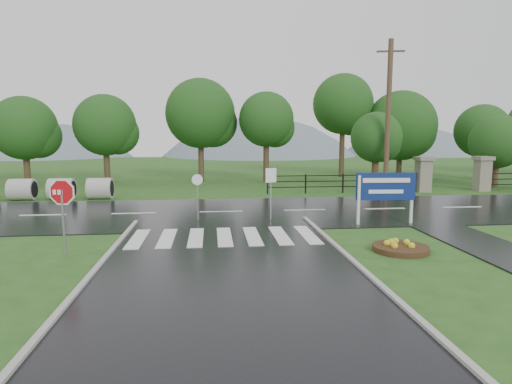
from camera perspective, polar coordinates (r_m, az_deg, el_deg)
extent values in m
plane|color=#26501A|center=(10.48, -3.33, -12.72)|extent=(120.00, 120.00, 0.00)
cube|color=black|center=(20.15, -4.68, -2.75)|extent=(90.00, 8.00, 0.04)
cube|color=black|center=(16.85, 26.33, -5.62)|extent=(2.20, 11.00, 0.04)
cube|color=silver|center=(15.46, -15.48, -6.02)|extent=(0.50, 2.80, 0.02)
cube|color=silver|center=(15.32, -11.77, -6.02)|extent=(0.50, 2.80, 0.02)
cube|color=silver|center=(15.25, -8.01, -5.99)|extent=(0.50, 2.80, 0.02)
cube|color=silver|center=(15.25, -4.23, -5.94)|extent=(0.50, 2.80, 0.02)
cube|color=silver|center=(15.31, -0.47, -5.86)|extent=(0.50, 2.80, 0.02)
cube|color=silver|center=(15.44, 3.25, -5.76)|extent=(0.50, 2.80, 0.02)
cube|color=silver|center=(15.62, 6.89, -5.64)|extent=(0.50, 2.80, 0.02)
cube|color=#A3A39B|center=(7.94, 26.84, -20.60)|extent=(0.15, 24.00, 0.12)
cube|color=gray|center=(29.22, 21.40, 1.98)|extent=(0.80, 0.80, 2.00)
cube|color=#6B6659|center=(29.14, 21.51, 4.17)|extent=(1.00, 1.00, 0.24)
cube|color=gray|center=(31.26, 27.93, 1.96)|extent=(0.80, 0.80, 2.00)
cube|color=#6B6659|center=(31.19, 28.06, 4.00)|extent=(1.00, 1.00, 0.24)
cube|color=black|center=(27.27, 11.50, 0.72)|extent=(9.50, 0.05, 0.05)
cube|color=black|center=(27.23, 11.52, 1.45)|extent=(9.50, 0.05, 0.05)
cube|color=black|center=(27.20, 11.54, 2.18)|extent=(9.50, 0.05, 0.05)
cube|color=black|center=(26.22, 1.56, 1.03)|extent=(0.08, 0.08, 1.20)
cube|color=black|center=(29.03, 20.49, 1.20)|extent=(0.08, 0.08, 1.20)
cube|color=black|center=(31.58, 28.64, 1.23)|extent=(0.08, 0.08, 1.20)
sphere|color=slate|center=(81.75, -25.69, -5.80)|extent=(40.00, 40.00, 40.00)
sphere|color=slate|center=(78.14, 0.40, -7.80)|extent=(48.00, 48.00, 48.00)
sphere|color=slate|center=(84.86, 19.60, -4.01)|extent=(36.00, 36.00, 36.00)
cylinder|color=#9E9B93|center=(27.11, -28.71, 0.30)|extent=(1.30, 1.20, 1.20)
cylinder|color=#9E9B93|center=(26.36, -24.50, 0.37)|extent=(1.30, 1.20, 1.20)
cylinder|color=#9E9B93|center=(25.77, -20.07, 0.45)|extent=(1.30, 1.20, 1.20)
cube|color=#939399|center=(14.22, -24.26, -4.06)|extent=(0.06, 0.06, 1.84)
cylinder|color=white|center=(14.07, -24.47, -0.01)|extent=(1.09, 0.23, 1.11)
cylinder|color=#BA0C14|center=(14.06, -24.48, -0.01)|extent=(0.95, 0.21, 0.96)
cube|color=silver|center=(17.62, 13.52, -1.12)|extent=(0.11, 0.11, 2.02)
cube|color=silver|center=(18.48, 20.05, -0.97)|extent=(0.11, 0.11, 2.02)
cube|color=navy|center=(17.95, 16.93, 0.71)|extent=(2.43, 0.20, 1.11)
cube|color=white|center=(17.89, 17.01, 1.50)|extent=(1.92, 0.12, 0.18)
cube|color=white|center=(17.94, 16.95, 0.05)|extent=(1.42, 0.09, 0.15)
cylinder|color=#332111|center=(14.30, 18.71, -7.15)|extent=(1.74, 1.74, 0.17)
cube|color=#939399|center=(18.13, 1.99, -0.54)|extent=(0.04, 0.04, 2.10)
cube|color=white|center=(18.01, 2.01, 2.24)|extent=(0.48, 0.18, 0.61)
cylinder|color=#939399|center=(18.27, -7.80, -0.94)|extent=(0.06, 0.06, 1.85)
cylinder|color=white|center=(18.15, -7.85, 1.65)|extent=(0.46, 0.07, 0.46)
cylinder|color=#473523|center=(27.51, 17.19, 9.42)|extent=(0.31, 0.31, 9.26)
cube|color=brown|center=(27.92, 17.53, 17.46)|extent=(1.63, 0.44, 0.10)
cylinder|color=#3D2B1C|center=(29.46, 15.59, 3.13)|extent=(0.47, 0.47, 2.88)
sphere|color=#174214|center=(29.38, 15.73, 7.05)|extent=(3.32, 3.32, 3.32)
cylinder|color=#3D2B1C|center=(33.56, 29.28, 2.74)|extent=(0.42, 0.42, 2.63)
sphere|color=#174214|center=(33.49, 29.49, 5.88)|extent=(3.63, 3.63, 3.63)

